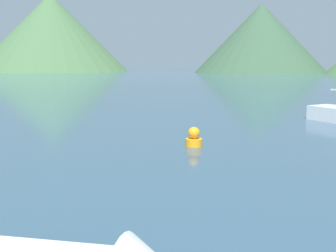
# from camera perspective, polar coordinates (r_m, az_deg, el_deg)

# --- Properties ---
(buoy_marker) EXTENTS (0.67, 0.67, 0.77)m
(buoy_marker) POSITION_cam_1_polar(r_m,az_deg,el_deg) (18.39, 3.18, -1.50)
(buoy_marker) COLOR orange
(buoy_marker) RESTS_ON ground_plane
(hill_west) EXTENTS (35.35, 35.35, 17.77)m
(hill_west) POSITION_cam_1_polar(r_m,az_deg,el_deg) (114.59, -14.04, 11.01)
(hill_west) COLOR #476B42
(hill_west) RESTS_ON ground_plane
(hill_central) EXTENTS (27.65, 27.65, 14.26)m
(hill_central) POSITION_cam_1_polar(r_m,az_deg,el_deg) (101.33, 11.25, 10.45)
(hill_central) COLOR #38563D
(hill_central) RESTS_ON ground_plane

